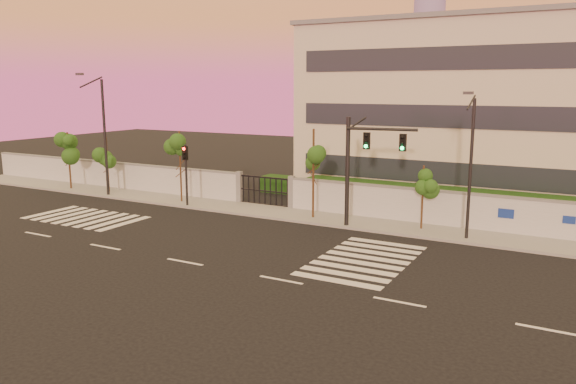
{
  "coord_description": "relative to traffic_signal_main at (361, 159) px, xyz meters",
  "views": [
    {
      "loc": [
        15.79,
        -19.1,
        7.8
      ],
      "look_at": [
        2.03,
        6.0,
        2.42
      ],
      "focal_mm": 35.0,
      "sensor_mm": 36.0,
      "label": 1
    }
  ],
  "objects": [
    {
      "name": "street_tree_c",
      "position": [
        -13.19,
        0.81,
        -0.3
      ],
      "size": [
        1.46,
        1.16,
        4.92
      ],
      "color": "#382314",
      "rests_on": "ground"
    },
    {
      "name": "road_markings",
      "position": [
        -6.29,
        -5.61,
        -3.91
      ],
      "size": [
        57.0,
        7.62,
        0.02
      ],
      "color": "silver",
      "rests_on": "ground"
    },
    {
      "name": "street_tree_d",
      "position": [
        -3.27,
        0.87,
        0.06
      ],
      "size": [
        1.58,
        1.26,
        5.41
      ],
      "color": "#382314",
      "rests_on": "ground"
    },
    {
      "name": "street_tree_a",
      "position": [
        -23.83,
        0.65,
        -0.65
      ],
      "size": [
        1.64,
        1.31,
        4.43
      ],
      "color": "#382314",
      "rests_on": "ground"
    },
    {
      "name": "perimeter_wall",
      "position": [
        -4.61,
        2.64,
        -2.85
      ],
      "size": [
        60.0,
        0.36,
        2.2
      ],
      "color": "#AFB2B7",
      "rests_on": "ground"
    },
    {
      "name": "street_tree_b",
      "position": [
        -20.29,
        1.09,
        -0.85
      ],
      "size": [
        1.59,
        1.27,
        4.15
      ],
      "color": "#382314",
      "rests_on": "ground"
    },
    {
      "name": "sidewalk",
      "position": [
        -4.71,
        1.14,
        -3.84
      ],
      "size": [
        60.0,
        3.0,
        0.15
      ],
      "primitive_type": "cube",
      "color": "gray",
      "rests_on": "ground"
    },
    {
      "name": "street_tree_e",
      "position": [
        3.15,
        1.27,
        -1.24
      ],
      "size": [
        1.31,
        1.04,
        3.64
      ],
      "color": "#382314",
      "rests_on": "ground"
    },
    {
      "name": "traffic_signal_main",
      "position": [
        0.0,
        0.0,
        0.0
      ],
      "size": [
        3.91,
        0.64,
        6.2
      ],
      "rotation": [
        0.0,
        0.0,
        0.13
      ],
      "color": "black",
      "rests_on": "ground"
    },
    {
      "name": "traffic_signal_secondary",
      "position": [
        -12.08,
        -0.03,
        -1.28
      ],
      "size": [
        0.32,
        0.33,
        4.15
      ],
      "rotation": [
        0.0,
        0.0,
        -0.1
      ],
      "color": "black",
      "rests_on": "ground"
    },
    {
      "name": "streetlight_west",
      "position": [
        -19.41,
        -0.04,
        0.79
      ],
      "size": [
        0.52,
        2.1,
        8.71
      ],
      "color": "black",
      "rests_on": "ground"
    },
    {
      "name": "ground",
      "position": [
        -4.71,
        -9.36,
        -3.92
      ],
      "size": [
        120.0,
        120.0,
        0.0
      ],
      "primitive_type": "plane",
      "color": "black",
      "rests_on": "ground"
    },
    {
      "name": "hedge_row",
      "position": [
        -3.54,
        5.37,
        -3.1
      ],
      "size": [
        41.0,
        4.25,
        1.8
      ],
      "color": "black",
      "rests_on": "ground"
    },
    {
      "name": "streetlight_east",
      "position": [
        5.71,
        0.26,
        0.18
      ],
      "size": [
        0.45,
        1.83,
        7.59
      ],
      "color": "black",
      "rests_on": "ground"
    },
    {
      "name": "institutional_building",
      "position": [
        4.29,
        12.62,
        2.24
      ],
      "size": [
        24.4,
        12.4,
        12.25
      ],
      "color": "beige",
      "rests_on": "ground"
    }
  ]
}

